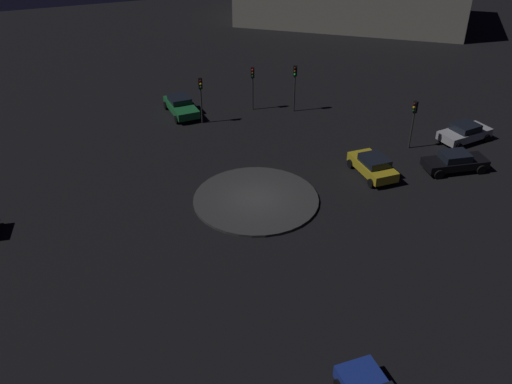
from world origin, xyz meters
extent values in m
plane|color=black|center=(0.00, 0.00, 0.00)|extent=(113.95, 113.95, 0.00)
cylinder|color=#383838|center=(0.00, 0.00, 0.09)|extent=(8.24, 8.24, 0.18)
cube|color=gold|center=(-8.82, -0.45, 0.65)|extent=(1.93, 4.06, 0.67)
cube|color=black|center=(-8.83, -0.28, 1.24)|extent=(1.66, 1.99, 0.51)
cylinder|color=black|center=(-9.78, 0.97, 0.31)|extent=(0.23, 0.63, 0.63)
cylinder|color=black|center=(-7.94, 1.01, 0.31)|extent=(0.23, 0.63, 0.63)
cylinder|color=black|center=(-9.71, -1.92, 0.31)|extent=(0.23, 0.63, 0.63)
cylinder|color=black|center=(-7.87, -1.88, 0.31)|extent=(0.23, 0.63, 0.63)
cube|color=#1E7238|center=(1.56, -15.02, 0.66)|extent=(2.25, 4.64, 0.64)
cube|color=black|center=(1.59, -15.41, 1.23)|extent=(1.81, 2.07, 0.49)
cylinder|color=black|center=(0.49, -13.49, 0.34)|extent=(0.28, 0.70, 0.69)
cylinder|color=black|center=(2.35, -13.33, 0.34)|extent=(0.28, 0.70, 0.69)
cylinder|color=black|center=(0.76, -16.72, 0.34)|extent=(0.28, 0.70, 0.69)
cylinder|color=black|center=(2.63, -16.56, 0.34)|extent=(0.28, 0.70, 0.69)
cube|color=silver|center=(-18.23, -2.72, 0.62)|extent=(4.44, 2.52, 0.64)
cube|color=black|center=(-18.21, -2.72, 1.20)|extent=(2.12, 1.92, 0.52)
cylinder|color=black|center=(-16.89, -1.56, 0.30)|extent=(0.63, 0.32, 0.60)
cylinder|color=black|center=(-16.59, -3.39, 0.30)|extent=(0.63, 0.32, 0.60)
cylinder|color=black|center=(-19.87, -2.05, 0.30)|extent=(0.63, 0.32, 0.60)
cylinder|color=black|center=(-19.57, -3.88, 0.30)|extent=(0.63, 0.32, 0.60)
cylinder|color=black|center=(-0.18, 15.32, 0.31)|extent=(0.23, 0.63, 0.63)
cube|color=black|center=(-14.67, 0.95, 0.63)|extent=(4.69, 2.27, 0.56)
cube|color=black|center=(-14.58, 0.94, 1.17)|extent=(2.10, 1.74, 0.52)
cylinder|color=black|center=(-12.95, 1.59, 0.35)|extent=(0.72, 0.31, 0.70)
cylinder|color=black|center=(-13.17, -0.10, 0.35)|extent=(0.72, 0.31, 0.70)
cylinder|color=black|center=(-16.17, 2.01, 0.35)|extent=(0.72, 0.31, 0.70)
cylinder|color=black|center=(-16.39, 0.32, 0.35)|extent=(0.72, 0.31, 0.70)
cylinder|color=#2D2D2D|center=(0.32, -12.74, 1.52)|extent=(0.12, 0.12, 3.03)
cube|color=black|center=(0.32, -12.74, 3.48)|extent=(0.31, 0.23, 0.90)
sphere|color=#3F0C0C|center=(0.31, -12.59, 3.75)|extent=(0.20, 0.20, 0.20)
sphere|color=yellow|center=(0.31, -12.59, 3.48)|extent=(0.20, 0.20, 0.20)
sphere|color=#0F3819|center=(0.31, -12.59, 3.21)|extent=(0.20, 0.20, 0.20)
cylinder|color=#2D2D2D|center=(-13.54, -3.12, 1.47)|extent=(0.12, 0.12, 2.95)
cube|color=black|center=(-13.54, -3.12, 3.40)|extent=(0.28, 0.34, 0.90)
sphere|color=#3F0C0C|center=(-13.40, -3.09, 3.67)|extent=(0.20, 0.20, 0.20)
sphere|color=yellow|center=(-13.40, -3.09, 3.40)|extent=(0.20, 0.20, 0.20)
sphere|color=#0F3819|center=(-13.40, -3.09, 3.13)|extent=(0.20, 0.20, 0.20)
cylinder|color=#2D2D2D|center=(-4.57, -13.96, 1.47)|extent=(0.12, 0.12, 2.94)
cube|color=black|center=(-4.57, -13.96, 3.39)|extent=(0.35, 0.30, 0.90)
sphere|color=red|center=(-4.52, -13.82, 3.66)|extent=(0.20, 0.20, 0.20)
sphere|color=#4C380F|center=(-4.52, -13.82, 3.39)|extent=(0.20, 0.20, 0.20)
sphere|color=#0F3819|center=(-4.52, -13.82, 3.12)|extent=(0.20, 0.20, 0.20)
cylinder|color=#2D2D2D|center=(-7.84, -12.44, 1.61)|extent=(0.12, 0.12, 3.21)
cube|color=black|center=(-7.84, -12.44, 3.66)|extent=(0.37, 0.35, 0.90)
sphere|color=#3F0C0C|center=(-7.76, -12.32, 3.93)|extent=(0.20, 0.20, 0.20)
sphere|color=#4C380F|center=(-7.76, -12.32, 3.66)|extent=(0.20, 0.20, 0.20)
sphere|color=#1EE53F|center=(-7.76, -12.32, 3.39)|extent=(0.20, 0.20, 0.20)
camera|label=1|loc=(10.13, 29.03, 20.02)|focal=39.19mm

